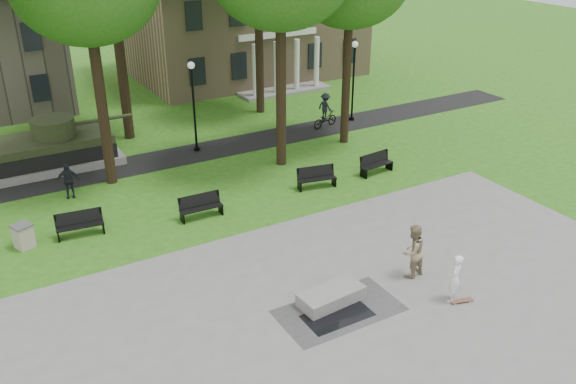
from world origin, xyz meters
name	(u,v)px	position (x,y,z in m)	size (l,w,h in m)	color
ground	(312,259)	(0.00, 0.00, 0.00)	(120.00, 120.00, 0.00)	#295B15
plaza	(399,334)	(0.00, -5.00, 0.01)	(22.00, 16.00, 0.02)	gray
footpath	(190,154)	(0.00, 12.00, 0.01)	(44.00, 2.60, 0.01)	black
building_right	(242,14)	(10.00, 26.00, 4.34)	(17.00, 12.00, 8.60)	#9E8460
lamp_mid	(193,99)	(0.50, 12.30, 2.79)	(0.36, 0.36, 4.73)	black
lamp_right	(354,75)	(10.50, 12.30, 2.79)	(0.36, 0.36, 4.73)	black
tank_monument	(51,149)	(-6.46, 14.00, 0.86)	(7.45, 3.40, 2.40)	gray
puddle	(337,316)	(-1.10, -3.30, 0.02)	(2.20, 1.20, 0.00)	black
concrete_block	(331,296)	(-0.87, -2.59, 0.24)	(2.20, 1.00, 0.45)	gray
skateboard	(462,301)	(2.84, -4.73, 0.06)	(0.78, 0.20, 0.07)	brown
skateboarder	(455,278)	(2.64, -4.48, 0.86)	(0.62, 0.40, 1.69)	white
friend_watching	(413,251)	(2.42, -2.66, 1.01)	(0.96, 0.75, 1.98)	#927E5E
pedestrian_walker	(68,180)	(-6.54, 9.81, 0.82)	(0.96, 0.40, 1.64)	black
cyclist	(325,113)	(8.42, 12.04, 0.84)	(1.92, 1.14, 2.04)	black
park_bench_0	(79,223)	(-6.94, 6.09, 0.52)	(1.84, 0.73, 1.00)	black
park_bench_1	(200,206)	(-2.23, 5.15, 0.52)	(1.81, 0.56, 1.00)	black
park_bench_2	(316,177)	(3.49, 5.25, 0.52)	(1.85, 0.86, 1.00)	black
park_bench_3	(376,163)	(6.89, 5.21, 0.52)	(1.84, 0.72, 1.00)	black
trash_bin	(23,236)	(-8.99, 6.20, 0.49)	(0.86, 0.86, 0.96)	#AD9D8E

